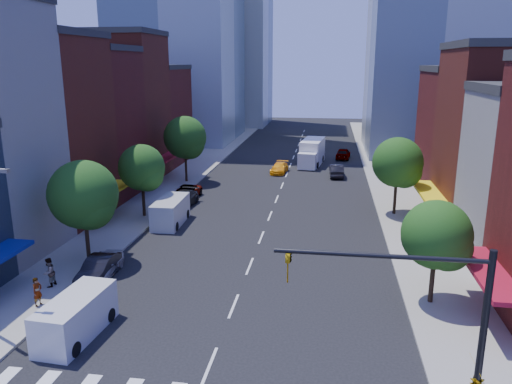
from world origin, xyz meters
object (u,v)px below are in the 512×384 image
at_px(taxi, 279,168).
at_px(parked_car_second, 99,269).
at_px(parked_car_front, 104,265).
at_px(traffic_car_oncoming, 336,170).
at_px(traffic_car_far, 343,153).
at_px(pedestrian_near, 37,292).
at_px(pedestrian_far, 49,272).
at_px(parked_car_rear, 182,199).
at_px(box_truck, 312,153).
at_px(cargo_van_near, 75,318).
at_px(parked_car_third, 185,193).
at_px(cargo_van_far, 170,212).

bearing_deg(taxi, parked_car_second, -98.34).
bearing_deg(taxi, parked_car_front, -98.67).
bearing_deg(traffic_car_oncoming, traffic_car_far, -97.30).
bearing_deg(traffic_car_oncoming, parked_car_front, 61.95).
xyz_separation_m(parked_car_front, pedestrian_near, (-1.74, -5.03, 0.30)).
xyz_separation_m(taxi, pedestrian_far, (-10.94, -36.15, 0.44)).
bearing_deg(parked_car_rear, box_truck, 68.27).
bearing_deg(parked_car_rear, traffic_car_oncoming, 51.78).
distance_m(parked_car_second, taxi, 35.44).
bearing_deg(parked_car_front, pedestrian_far, -138.07).
bearing_deg(parked_car_second, box_truck, 70.14).
bearing_deg(cargo_van_near, parked_car_third, 98.29).
bearing_deg(pedestrian_far, cargo_van_near, 48.36).
relative_size(cargo_van_far, box_truck, 0.61).
bearing_deg(traffic_car_far, cargo_van_near, 80.04).
height_order(parked_car_rear, cargo_van_far, cargo_van_far).
relative_size(parked_car_second, parked_car_third, 0.92).
bearing_deg(traffic_car_far, parked_car_third, 62.08).
distance_m(taxi, traffic_car_oncoming, 7.37).
bearing_deg(pedestrian_near, pedestrian_far, 29.91).
distance_m(parked_car_third, cargo_van_far, 8.48).
xyz_separation_m(parked_car_rear, pedestrian_near, (-2.25, -21.59, 0.26)).
height_order(parked_car_rear, box_truck, box_truck).
bearing_deg(cargo_van_far, parked_car_third, 95.94).
xyz_separation_m(parked_car_rear, cargo_van_near, (1.48, -24.28, 0.33)).
distance_m(parked_car_front, traffic_car_oncoming, 36.17).
xyz_separation_m(traffic_car_far, pedestrian_near, (-18.61, -49.68, 0.19)).
height_order(parked_car_second, cargo_van_far, cargo_van_far).
relative_size(cargo_van_near, traffic_car_oncoming, 1.12).
xyz_separation_m(box_truck, pedestrian_near, (-14.14, -44.72, -0.62)).
xyz_separation_m(traffic_car_oncoming, pedestrian_far, (-18.24, -35.11, 0.32)).
distance_m(parked_car_third, box_truck, 23.74).
height_order(parked_car_third, pedestrian_far, pedestrian_far).
height_order(parked_car_rear, traffic_car_far, traffic_car_far).
bearing_deg(pedestrian_near, cargo_van_near, -112.07).
relative_size(taxi, traffic_car_far, 0.94).
height_order(parked_car_second, pedestrian_far, pedestrian_far).
xyz_separation_m(parked_car_third, parked_car_rear, (0.51, -2.91, 0.06)).
bearing_deg(taxi, pedestrian_far, -101.33).
xyz_separation_m(pedestrian_near, pedestrian_far, (-0.72, 2.47, 0.08)).
bearing_deg(taxi, traffic_car_oncoming, -2.62).
distance_m(parked_car_second, box_truck, 42.37).
bearing_deg(cargo_van_far, parked_car_rear, 94.53).
height_order(parked_car_third, parked_car_rear, parked_car_rear).
relative_size(parked_car_rear, traffic_car_oncoming, 1.10).
bearing_deg(parked_car_rear, parked_car_front, -86.29).
bearing_deg(traffic_car_oncoming, taxi, -10.31).
xyz_separation_m(cargo_van_near, pedestrian_near, (-3.73, 2.69, -0.07)).
height_order(cargo_van_near, taxi, cargo_van_near).
bearing_deg(parked_car_front, cargo_van_far, 80.20).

